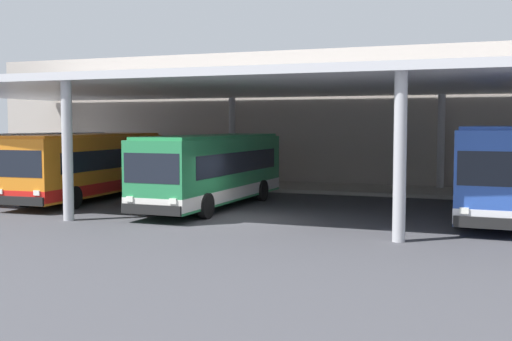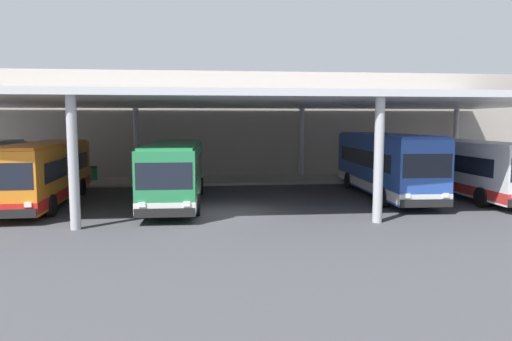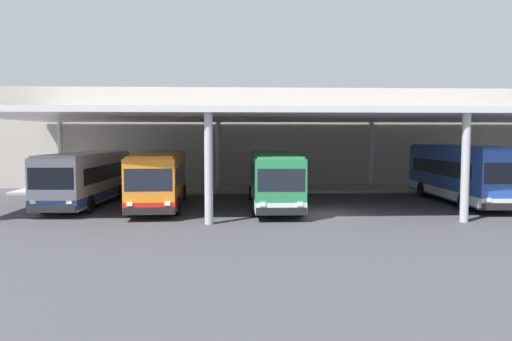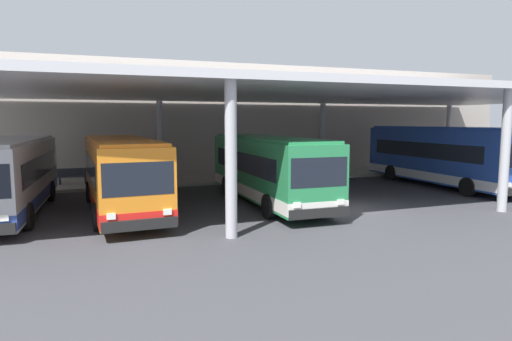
{
  "view_description": "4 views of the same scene",
  "coord_description": "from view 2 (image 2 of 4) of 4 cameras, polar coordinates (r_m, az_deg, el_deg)",
  "views": [
    {
      "loc": [
        8.86,
        -22.23,
        3.65
      ],
      "look_at": [
        -0.67,
        3.08,
        1.66
      ],
      "focal_mm": 44.36,
      "sensor_mm": 36.0,
      "label": 1
    },
    {
      "loc": [
        -0.9,
        -20.99,
        4.22
      ],
      "look_at": [
        1.69,
        4.05,
        1.57
      ],
      "focal_mm": 32.26,
      "sensor_mm": 36.0,
      "label": 2
    },
    {
      "loc": [
        -5.05,
        -25.45,
        4.17
      ],
      "look_at": [
        -3.59,
        4.53,
        2.04
      ],
      "focal_mm": 34.29,
      "sensor_mm": 36.0,
      "label": 3
    },
    {
      "loc": [
        -10.47,
        -16.37,
        3.93
      ],
      "look_at": [
        -2.9,
        3.86,
        1.48
      ],
      "focal_mm": 30.79,
      "sensor_mm": 36.0,
      "label": 4
    }
  ],
  "objects": [
    {
      "name": "bus_second_bay",
      "position": [
        25.89,
        -24.88,
        -0.24
      ],
      "size": [
        3.05,
        10.63,
        3.17
      ],
      "color": "orange",
      "rests_on": "ground"
    },
    {
      "name": "canopy_shelter",
      "position": [
        26.53,
        -4.0,
        8.35
      ],
      "size": [
        40.0,
        17.0,
        5.55
      ],
      "color": "silver",
      "rests_on": "ground"
    },
    {
      "name": "trash_bin",
      "position": [
        34.21,
        -19.48,
        -0.28
      ],
      "size": [
        0.52,
        0.52,
        0.98
      ],
      "color": "#236638",
      "rests_on": "platform_kerb"
    },
    {
      "name": "bus_middle_bay",
      "position": [
        24.13,
        -10.01,
        -0.19
      ],
      "size": [
        2.82,
        10.56,
        3.17
      ],
      "color": "#28844C",
      "rests_on": "ground"
    },
    {
      "name": "bench_waiting",
      "position": [
        34.7,
        -23.89,
        -0.4
      ],
      "size": [
        1.8,
        0.45,
        0.92
      ],
      "color": "#383D47",
      "rests_on": "platform_kerb"
    },
    {
      "name": "platform_kerb",
      "position": [
        33.01,
        -4.3,
        -1.2
      ],
      "size": [
        42.0,
        4.5,
        0.18
      ],
      "primitive_type": "cube",
      "color": "#A39E93",
      "rests_on": "ground"
    },
    {
      "name": "ground_plane",
      "position": [
        21.43,
        -3.39,
        -5.36
      ],
      "size": [
        200.0,
        200.0,
        0.0
      ],
      "primitive_type": "plane",
      "color": "#3D3D42"
    },
    {
      "name": "bus_far_bay",
      "position": [
        27.36,
        15.62,
        0.8
      ],
      "size": [
        2.98,
        11.41,
        3.57
      ],
      "color": "#284CA8",
      "rests_on": "ground"
    },
    {
      "name": "bus_departing",
      "position": [
        28.74,
        24.9,
        0.33
      ],
      "size": [
        2.79,
        10.55,
        3.17
      ],
      "color": "white",
      "rests_on": "ground"
    },
    {
      "name": "station_building_facade",
      "position": [
        36.0,
        -4.49,
        5.69
      ],
      "size": [
        48.0,
        1.6,
        8.07
      ],
      "primitive_type": "cube",
      "color": "#ADA399",
      "rests_on": "ground"
    }
  ]
}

